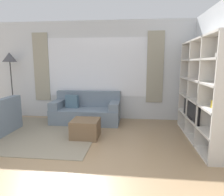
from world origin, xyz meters
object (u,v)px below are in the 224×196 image
(shelving_unit, at_px, (204,92))
(couch_main, at_px, (86,111))
(ottoman, at_px, (86,129))
(floor_lamp, at_px, (10,61))

(shelving_unit, xyz_separation_m, couch_main, (-2.64, 1.05, -0.71))
(shelving_unit, distance_m, ottoman, 2.52)
(shelving_unit, relative_size, floor_lamp, 1.18)
(couch_main, xyz_separation_m, ottoman, (0.25, -1.13, -0.10))
(ottoman, bearing_deg, floor_lamp, 152.10)
(shelving_unit, height_order, floor_lamp, shelving_unit)
(shelving_unit, bearing_deg, couch_main, 158.36)
(shelving_unit, xyz_separation_m, floor_lamp, (-4.80, 1.19, 0.62))
(floor_lamp, bearing_deg, couch_main, -3.78)
(couch_main, bearing_deg, floor_lamp, 176.22)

